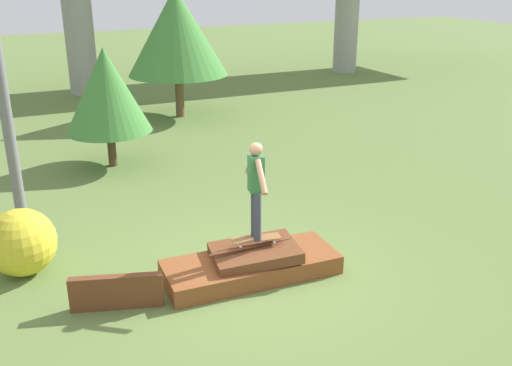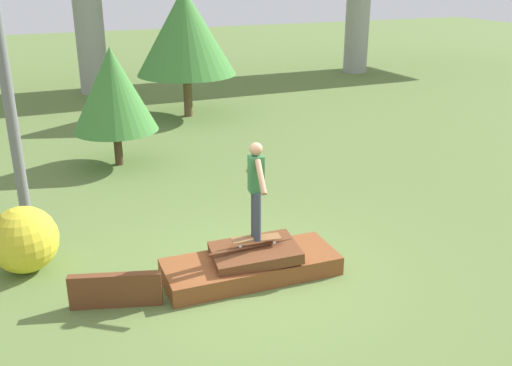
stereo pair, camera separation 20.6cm
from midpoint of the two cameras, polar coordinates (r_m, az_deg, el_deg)
name	(u,v)px [view 1 (the left image)]	position (r m, az deg, el deg)	size (l,w,h in m)	color
ground_plane	(251,275)	(9.29, -1.13, -9.21)	(80.00, 80.00, 0.00)	olive
scrap_pile	(252,264)	(9.20, -1.06, -8.10)	(2.83, 1.17, 0.54)	brown
scrap_plank_loose	(117,292)	(8.61, -14.45, -10.52)	(1.31, 0.53, 0.52)	brown
skateboard	(256,239)	(9.08, -0.65, -5.59)	(0.82, 0.36, 0.09)	brown
skater	(256,185)	(8.71, -0.68, -0.17)	(0.28, 1.08, 1.57)	#383D4C
tree_behind_left	(177,32)	(18.91, -8.26, 14.71)	(3.22, 3.22, 4.11)	brown
tree_behind_right	(106,90)	(14.28, -15.14, 8.93)	(2.07, 2.07, 2.92)	#4C3823
bush_yellow_flowering	(22,242)	(9.89, -22.96, -5.48)	(1.09, 1.09, 1.09)	gold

